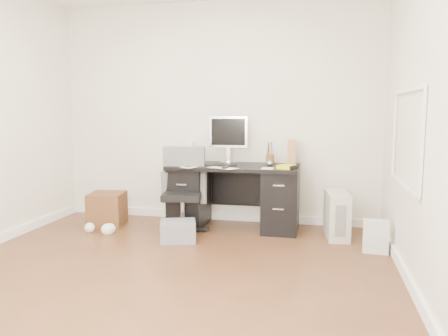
# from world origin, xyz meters

# --- Properties ---
(ground) EXTENTS (4.00, 4.00, 0.00)m
(ground) POSITION_xyz_m (0.00, 0.00, 0.00)
(ground) COLOR #482E17
(ground) RESTS_ON ground
(room_shell) EXTENTS (4.02, 4.02, 2.71)m
(room_shell) POSITION_xyz_m (0.03, 0.03, 1.66)
(room_shell) COLOR beige
(room_shell) RESTS_ON ground
(desk) EXTENTS (1.50, 0.70, 0.75)m
(desk) POSITION_xyz_m (0.30, 1.65, 0.40)
(desk) COLOR black
(desk) RESTS_ON ground
(loose_papers) EXTENTS (1.10, 0.60, 0.00)m
(loose_papers) POSITION_xyz_m (0.10, 1.60, 0.75)
(loose_papers) COLOR white
(loose_papers) RESTS_ON desk
(lcd_monitor) EXTENTS (0.47, 0.29, 0.58)m
(lcd_monitor) POSITION_xyz_m (0.20, 1.78, 1.04)
(lcd_monitor) COLOR #B3B3B8
(lcd_monitor) RESTS_ON desk
(keyboard) EXTENTS (0.41, 0.18, 0.02)m
(keyboard) POSITION_xyz_m (0.15, 1.55, 0.76)
(keyboard) COLOR black
(keyboard) RESTS_ON desk
(computer_mouse) EXTENTS (0.08, 0.08, 0.07)m
(computer_mouse) POSITION_xyz_m (0.72, 1.62, 0.78)
(computer_mouse) COLOR #B3B3B8
(computer_mouse) RESTS_ON desk
(travel_mug) EXTENTS (0.11, 0.11, 0.19)m
(travel_mug) POSITION_xyz_m (-0.39, 1.57, 0.84)
(travel_mug) COLOR #163497
(travel_mug) RESTS_ON desk
(white_binder) EXTENTS (0.15, 0.24, 0.26)m
(white_binder) POSITION_xyz_m (-0.28, 1.84, 0.88)
(white_binder) COLOR white
(white_binder) RESTS_ON desk
(magazine_file) EXTENTS (0.13, 0.25, 0.29)m
(magazine_file) POSITION_xyz_m (0.96, 1.79, 0.90)
(magazine_file) COLOR olive
(magazine_file) RESTS_ON desk
(pen_cup) EXTENTS (0.11, 0.11, 0.26)m
(pen_cup) POSITION_xyz_m (0.70, 1.84, 0.88)
(pen_cup) COLOR brown
(pen_cup) RESTS_ON desk
(yellow_book) EXTENTS (0.24, 0.26, 0.04)m
(yellow_book) POSITION_xyz_m (0.93, 1.48, 0.77)
(yellow_book) COLOR yellow
(yellow_book) RESTS_ON desk
(paper_remote) EXTENTS (0.28, 0.26, 0.02)m
(paper_remote) POSITION_xyz_m (0.28, 1.35, 0.76)
(paper_remote) COLOR white
(paper_remote) RESTS_ON desk
(office_chair) EXTENTS (0.62, 0.62, 0.97)m
(office_chair) POSITION_xyz_m (-0.23, 1.31, 0.48)
(office_chair) COLOR #4E514F
(office_chair) RESTS_ON ground
(pc_tower) EXTENTS (0.28, 0.53, 0.50)m
(pc_tower) POSITION_xyz_m (1.47, 1.49, 0.25)
(pc_tower) COLOR #A7A197
(pc_tower) RESTS_ON ground
(shopping_bag) EXTENTS (0.25, 0.19, 0.32)m
(shopping_bag) POSITION_xyz_m (1.83, 1.03, 0.16)
(shopping_bag) COLOR silver
(shopping_bag) RESTS_ON ground
(wicker_basket) EXTENTS (0.45, 0.45, 0.40)m
(wicker_basket) POSITION_xyz_m (-1.22, 1.43, 0.20)
(wicker_basket) COLOR #4B2B16
(wicker_basket) RESTS_ON ground
(desk_printer) EXTENTS (0.44, 0.40, 0.22)m
(desk_printer) POSITION_xyz_m (-0.18, 0.99, 0.11)
(desk_printer) COLOR slate
(desk_printer) RESTS_ON ground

